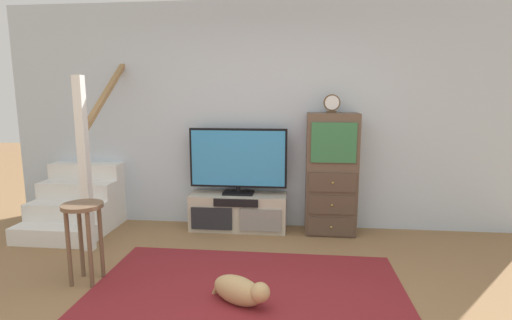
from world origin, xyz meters
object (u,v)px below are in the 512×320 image
Objects in this scene: bar_stool_near at (84,224)px; side_cabinet at (331,174)px; media_console at (238,212)px; television at (238,160)px; dog at (241,291)px; desk_clock at (332,104)px.

side_cabinet is at bearing 33.71° from bar_stool_near.
media_console is 0.64m from television.
media_console is at bearing -179.46° from side_cabinet.
dog is at bearing -9.59° from bar_stool_near.
desk_clock is at bearing -144.42° from side_cabinet.
dog is at bearing -115.25° from desk_clock.
media_console reaches higher than dog.
television is at bearing 90.00° from media_console.
media_console is at bearing 179.75° from desk_clock.
bar_stool_near is 1.46m from dog.
media_console is at bearing 99.28° from dog.
desk_clock reaches higher than media_console.
bar_stool_near reaches higher than dog.
bar_stool_near is (-2.18, -1.45, -0.99)m from desk_clock.
desk_clock is 2.33m from dog.
media_console is 1.64× the size of bar_stool_near.
side_cabinet is 2.01× the size of bar_stool_near.
side_cabinet is 6.76× the size of desk_clock.
side_cabinet is 0.81m from desk_clock.
desk_clock is at bearing -0.25° from media_console.
television is 1.88m from bar_stool_near.
media_console is 1.85m from bar_stool_near.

